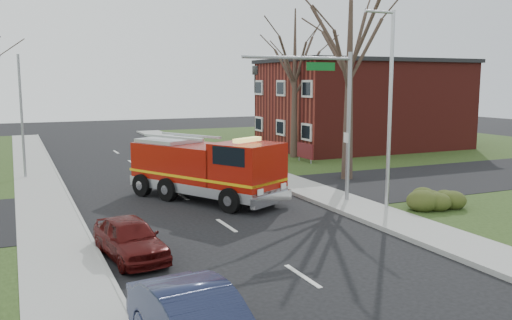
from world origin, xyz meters
name	(u,v)px	position (x,y,z in m)	size (l,w,h in m)	color
ground	(226,226)	(0.00, 0.00, 0.00)	(120.00, 120.00, 0.00)	black
sidewalk_right	(360,208)	(6.20, 0.00, 0.07)	(2.40, 80.00, 0.15)	gray
sidewalk_left	(56,243)	(-6.20, 0.00, 0.07)	(2.40, 80.00, 0.15)	gray
brick_building	(363,104)	(19.00, 18.00, 3.66)	(15.40, 10.40, 7.25)	maroon
health_center_sign	(305,151)	(10.50, 12.50, 0.88)	(0.12, 2.00, 1.40)	#571417
hedge_corner	(428,196)	(9.00, -1.00, 0.58)	(2.80, 2.00, 0.90)	#2D3914
bare_tree_near	(350,46)	(9.50, 6.00, 7.41)	(6.00, 6.00, 12.00)	#34261F
bare_tree_far	(295,67)	(11.00, 15.00, 6.49)	(5.25, 5.25, 10.50)	#34261F
traffic_signal_mast	(324,100)	(5.21, 1.50, 4.71)	(5.29, 0.18, 6.80)	gray
streetlight_pole	(389,105)	(7.14, -0.50, 4.55)	(1.48, 0.16, 8.40)	#B7BABF
utility_pole_far	(22,118)	(-6.80, 14.00, 3.50)	(0.14, 0.14, 7.00)	gray
fire_engine	(207,171)	(0.84, 4.66, 1.40)	(5.88, 7.98, 3.08)	#911106
parked_car_maroon	(130,238)	(-4.15, -2.36, 0.65)	(1.54, 3.83, 1.30)	#440C0A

